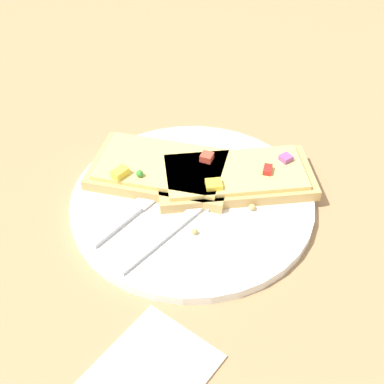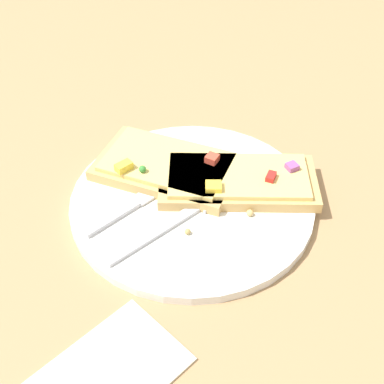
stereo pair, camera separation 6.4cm
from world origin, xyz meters
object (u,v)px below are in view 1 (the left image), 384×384
at_px(plate, 192,202).
at_px(pizza_slice_main, 235,176).
at_px(pizza_slice_corner, 162,169).
at_px(knife, 142,203).
at_px(fork, 192,212).

xyz_separation_m(plate, pizza_slice_main, (0.06, -0.03, 0.02)).
xyz_separation_m(pizza_slice_main, pizza_slice_corner, (-0.04, 0.08, 0.00)).
height_order(pizza_slice_main, pizza_slice_corner, pizza_slice_corner).
relative_size(knife, pizza_slice_corner, 0.98).
bearing_deg(plate, fork, -142.49).
height_order(fork, knife, knife).
xyz_separation_m(fork, pizza_slice_main, (0.08, -0.01, 0.01)).
bearing_deg(knife, plate, -39.69).
distance_m(fork, knife, 0.06).
xyz_separation_m(fork, pizza_slice_corner, (0.03, 0.07, 0.01)).
relative_size(pizza_slice_main, pizza_slice_corner, 1.00).
xyz_separation_m(knife, pizza_slice_corner, (0.06, 0.02, 0.01)).
bearing_deg(knife, pizza_slice_main, -31.29).
relative_size(plate, pizza_slice_main, 1.46).
xyz_separation_m(plate, knife, (-0.05, 0.04, 0.01)).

